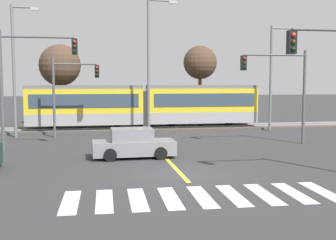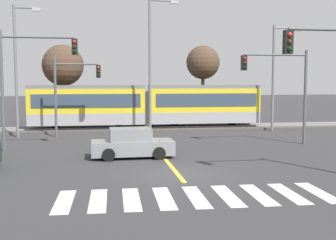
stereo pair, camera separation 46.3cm
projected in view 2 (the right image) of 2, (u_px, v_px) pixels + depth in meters
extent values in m
plane|color=#333335|center=(177.00, 174.00, 17.91)|extent=(200.00, 200.00, 0.00)
cube|color=#4C4742|center=(141.00, 128.00, 34.40)|extent=(120.00, 4.00, 0.18)
cube|color=#939399|center=(142.00, 128.00, 33.68)|extent=(120.00, 0.08, 0.10)
cube|color=#939399|center=(140.00, 126.00, 35.09)|extent=(120.00, 0.08, 0.10)
cube|color=#9E9EA3|center=(88.00, 118.00, 33.65)|extent=(9.00, 2.60, 0.90)
cube|color=yellow|center=(87.00, 101.00, 33.52)|extent=(9.00, 2.60, 1.90)
cube|color=#384756|center=(87.00, 101.00, 32.22)|extent=(8.28, 0.04, 1.04)
cube|color=slate|center=(87.00, 87.00, 33.42)|extent=(9.00, 2.39, 0.28)
cylinder|color=black|center=(119.00, 123.00, 34.08)|extent=(0.70, 0.20, 0.70)
cylinder|color=black|center=(56.00, 124.00, 33.31)|extent=(0.70, 0.20, 0.70)
cube|color=#9E9EA3|center=(203.00, 117.00, 35.12)|extent=(9.00, 2.60, 0.90)
cube|color=yellow|center=(203.00, 100.00, 35.00)|extent=(9.00, 2.60, 1.90)
cube|color=#384756|center=(207.00, 100.00, 33.69)|extent=(8.28, 0.04, 1.04)
cube|color=slate|center=(203.00, 87.00, 34.90)|extent=(9.00, 2.39, 0.28)
cylinder|color=black|center=(232.00, 122.00, 35.55)|extent=(0.70, 0.20, 0.70)
cylinder|color=black|center=(174.00, 122.00, 34.78)|extent=(0.70, 0.20, 0.70)
cube|color=#2D2D2D|center=(147.00, 109.00, 34.32)|extent=(0.50, 2.34, 2.80)
cube|color=silver|center=(64.00, 201.00, 13.74)|extent=(0.63, 2.81, 0.01)
cube|color=silver|center=(98.00, 200.00, 13.89)|extent=(0.63, 2.81, 0.01)
cube|color=silver|center=(131.00, 199.00, 14.03)|extent=(0.63, 2.81, 0.01)
cube|color=silver|center=(164.00, 198.00, 14.17)|extent=(0.63, 2.81, 0.01)
cube|color=silver|center=(196.00, 197.00, 14.31)|extent=(0.63, 2.81, 0.01)
cube|color=silver|center=(228.00, 196.00, 14.46)|extent=(0.63, 2.81, 0.01)
cube|color=silver|center=(258.00, 194.00, 14.60)|extent=(0.63, 2.81, 0.01)
cube|color=silver|center=(289.00, 193.00, 14.74)|extent=(0.63, 2.81, 0.01)
cube|color=silver|center=(318.00, 192.00, 14.89)|extent=(0.63, 2.81, 0.01)
cube|color=gold|center=(157.00, 149.00, 24.36)|extent=(0.20, 16.42, 0.01)
cube|color=gray|center=(133.00, 147.00, 21.69)|extent=(4.23, 1.79, 0.72)
cube|color=gray|center=(131.00, 134.00, 21.61)|extent=(2.13, 1.56, 0.64)
cube|color=#384756|center=(150.00, 134.00, 21.79)|extent=(0.13, 1.43, 0.52)
cube|color=#384756|center=(129.00, 133.00, 22.38)|extent=(1.79, 0.08, 0.48)
cylinder|color=black|center=(154.00, 148.00, 22.76)|extent=(0.64, 0.23, 0.64)
cylinder|color=black|center=(159.00, 153.00, 21.10)|extent=(0.64, 0.23, 0.64)
cylinder|color=black|center=(107.00, 149.00, 22.32)|extent=(0.64, 0.23, 0.64)
cylinder|color=black|center=(109.00, 155.00, 20.66)|extent=(0.64, 0.23, 0.64)
cylinder|color=#515459|center=(331.00, 30.00, 16.24)|extent=(3.50, 0.12, 0.12)
cube|color=black|center=(288.00, 42.00, 16.02)|extent=(0.32, 0.28, 0.90)
sphere|color=red|center=(290.00, 35.00, 15.84)|extent=(0.18, 0.18, 0.18)
sphere|color=#3A2706|center=(290.00, 42.00, 15.87)|extent=(0.18, 0.18, 0.18)
sphere|color=black|center=(290.00, 49.00, 15.89)|extent=(0.18, 0.18, 0.18)
cylinder|color=#515459|center=(55.00, 97.00, 29.50)|extent=(0.18, 0.18, 5.69)
cylinder|color=#515459|center=(77.00, 64.00, 29.52)|extent=(3.00, 0.12, 0.12)
cube|color=black|center=(98.00, 71.00, 29.80)|extent=(0.32, 0.28, 0.90)
sphere|color=red|center=(98.00, 68.00, 29.63)|extent=(0.18, 0.18, 0.18)
sphere|color=#3A2706|center=(98.00, 71.00, 29.66)|extent=(0.18, 0.18, 0.18)
sphere|color=black|center=(98.00, 75.00, 29.68)|extent=(0.18, 0.18, 0.18)
cylinder|color=#515459|center=(305.00, 98.00, 26.16)|extent=(0.18, 0.18, 5.83)
cylinder|color=#515459|center=(276.00, 55.00, 25.61)|extent=(4.00, 0.12, 0.12)
cube|color=black|center=(244.00, 63.00, 25.35)|extent=(0.32, 0.28, 0.90)
sphere|color=red|center=(245.00, 58.00, 25.17)|extent=(0.18, 0.18, 0.18)
sphere|color=#3A2706|center=(245.00, 63.00, 25.20)|extent=(0.18, 0.18, 0.18)
sphere|color=black|center=(245.00, 67.00, 25.22)|extent=(0.18, 0.18, 0.18)
cylinder|color=#515459|center=(2.00, 91.00, 23.41)|extent=(0.18, 0.18, 6.74)
cylinder|color=#515459|center=(38.00, 37.00, 23.45)|extent=(4.00, 0.12, 0.12)
cube|color=black|center=(75.00, 47.00, 23.80)|extent=(0.32, 0.28, 0.90)
sphere|color=red|center=(74.00, 42.00, 23.63)|extent=(0.18, 0.18, 0.18)
sphere|color=#3A2706|center=(74.00, 47.00, 23.66)|extent=(0.18, 0.18, 0.18)
sphere|color=black|center=(75.00, 51.00, 23.68)|extent=(0.18, 0.18, 0.18)
cylinder|color=slate|center=(16.00, 72.00, 29.18)|extent=(0.20, 0.20, 9.16)
cylinder|color=slate|center=(25.00, 8.00, 28.90)|extent=(1.50, 0.12, 0.12)
cube|color=#B2B2B7|center=(37.00, 10.00, 29.02)|extent=(0.56, 0.28, 0.20)
cylinder|color=slate|center=(150.00, 67.00, 30.81)|extent=(0.20, 0.20, 9.96)
cylinder|color=slate|center=(162.00, 1.00, 30.51)|extent=(1.81, 0.12, 0.12)
cube|color=#B2B2B7|center=(174.00, 2.00, 30.66)|extent=(0.56, 0.28, 0.20)
cylinder|color=slate|center=(273.00, 79.00, 33.04)|extent=(0.20, 0.20, 8.26)
cylinder|color=slate|center=(286.00, 28.00, 32.83)|extent=(1.93, 0.12, 0.12)
cube|color=#B2B2B7|center=(297.00, 30.00, 32.99)|extent=(0.56, 0.28, 0.20)
cylinder|color=brown|center=(64.00, 100.00, 37.02)|extent=(0.32, 0.32, 4.60)
sphere|color=#4C3828|center=(63.00, 65.00, 36.74)|extent=(3.61, 3.61, 3.61)
cylinder|color=brown|center=(203.00, 96.00, 39.44)|extent=(0.32, 0.32, 5.05)
sphere|color=#4C3828|center=(203.00, 62.00, 39.15)|extent=(3.12, 3.12, 3.12)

